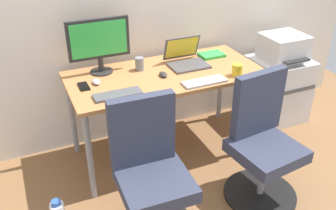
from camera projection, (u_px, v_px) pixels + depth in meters
ground_plane at (166, 151)px, 3.31m from camera, size 5.28×5.28×0.00m
desk at (165, 81)px, 2.98m from camera, size 1.54×0.72×0.76m
office_chair_left at (151, 176)px, 2.36m from camera, size 0.54×0.54×0.94m
office_chair_right at (262, 145)px, 2.66m from camera, size 0.54×0.54×0.94m
side_cabinet at (277, 89)px, 3.68m from camera, size 0.52×0.49×0.63m
printer at (283, 47)px, 3.46m from camera, size 0.38×0.40×0.24m
desktop_monitor at (99, 42)px, 2.84m from camera, size 0.48×0.18×0.43m
open_laptop at (186, 58)px, 3.07m from camera, size 0.31×0.29×0.22m
keyboard_by_monitor at (118, 94)px, 2.60m from camera, size 0.34×0.12×0.02m
keyboard_by_laptop at (204, 82)px, 2.78m from camera, size 0.34×0.12×0.02m
mouse_by_monitor at (96, 82)px, 2.77m from camera, size 0.06×0.10×0.03m
mouse_by_laptop at (163, 74)px, 2.88m from camera, size 0.06×0.10×0.03m
coffee_mug at (237, 70)px, 2.88m from camera, size 0.08×0.08×0.09m
pen_cup at (140, 64)px, 2.97m from camera, size 0.07×0.07×0.10m
phone_near_monitor at (84, 86)px, 2.72m from camera, size 0.07×0.14×0.01m
notebook at (212, 55)px, 3.25m from camera, size 0.21×0.15×0.03m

